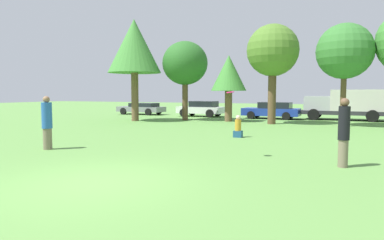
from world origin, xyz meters
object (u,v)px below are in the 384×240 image
at_px(parked_car_blue, 272,110).
at_px(delivery_truck_silver, 348,104).
at_px(bystander_sitting, 238,128).
at_px(tree_1, 185,64).
at_px(tree_2, 229,74).
at_px(parked_car_grey, 142,108).
at_px(person_catcher, 344,132).
at_px(parked_car_white, 201,108).
at_px(person_thrower, 47,123).
at_px(tree_0, 134,47).
at_px(frisbee, 230,92).
at_px(tree_3, 273,51).
at_px(tree_4, 345,52).

bearing_deg(parked_car_blue, delivery_truck_silver, -169.74).
xyz_separation_m(bystander_sitting, tree_1, (-6.43, 8.08, 3.80)).
height_order(tree_2, parked_car_grey, tree_2).
height_order(person_catcher, parked_car_white, person_catcher).
distance_m(person_thrower, parked_car_grey, 20.36).
distance_m(tree_0, parked_car_white, 8.30).
xyz_separation_m(frisbee, bystander_sitting, (-1.19, 5.07, -1.64)).
bearing_deg(tree_2, parked_car_white, 132.93).
bearing_deg(parked_car_blue, tree_3, 102.24).
distance_m(tree_1, tree_2, 3.44).
relative_size(tree_3, parked_car_blue, 1.46).
xyz_separation_m(tree_4, parked_car_white, (-11.28, 4.77, -3.83)).
xyz_separation_m(tree_4, parked_car_blue, (-5.14, 4.61, -3.86)).
bearing_deg(tree_4, tree_0, -173.85).
distance_m(bystander_sitting, delivery_truck_silver, 13.89).
relative_size(tree_3, delivery_truck_silver, 1.02).
xyz_separation_m(tree_3, parked_car_blue, (-0.83, 4.65, -4.07)).
bearing_deg(tree_2, tree_1, -175.22).
distance_m(tree_3, parked_car_grey, 14.88).
height_order(person_thrower, tree_3, tree_3).
bearing_deg(tree_2, tree_4, -5.75).
height_order(tree_4, delivery_truck_silver, tree_4).
height_order(frisbee, tree_1, tree_1).
height_order(tree_1, parked_car_white, tree_1).
height_order(tree_0, parked_car_grey, tree_0).
relative_size(tree_2, parked_car_grey, 1.03).
bearing_deg(person_thrower, tree_3, 61.83).
xyz_separation_m(frisbee, tree_3, (-1.05, 12.63, 2.69)).
relative_size(tree_2, parked_car_blue, 1.06).
relative_size(person_thrower, parked_car_blue, 0.43).
xyz_separation_m(bystander_sitting, parked_car_white, (-6.84, 12.36, 0.28)).
xyz_separation_m(person_thrower, tree_2, (2.31, 14.43, 2.42)).
bearing_deg(delivery_truck_silver, person_catcher, 90.87).
xyz_separation_m(tree_3, delivery_truck_silver, (4.69, 5.44, -3.50)).
distance_m(tree_0, parked_car_grey, 8.97).
xyz_separation_m(bystander_sitting, tree_0, (-9.58, 6.08, 4.97)).
xyz_separation_m(frisbee, tree_2, (-4.30, 13.42, 1.32)).
xyz_separation_m(tree_3, parked_car_grey, (-13.31, 5.19, -4.16)).
distance_m(person_thrower, person_catcher, 9.92).
height_order(tree_3, parked_car_blue, tree_3).
relative_size(tree_2, parked_car_white, 1.17).
bearing_deg(tree_0, person_catcher, -38.43).
bearing_deg(frisbee, bystander_sitting, 103.18).
distance_m(parked_car_white, delivery_truck_silver, 11.70).
bearing_deg(parked_car_blue, parked_car_grey, -0.40).
relative_size(person_catcher, frisbee, 7.76).
bearing_deg(tree_3, parked_car_white, 145.45).
relative_size(person_thrower, tree_4, 0.31).
bearing_deg(person_catcher, person_thrower, -0.00).
bearing_deg(tree_1, parked_car_blue, 35.73).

